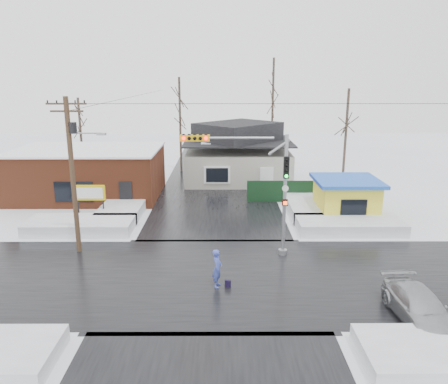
{
  "coord_description": "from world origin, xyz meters",
  "views": [
    {
      "loc": [
        0.5,
        -20.63,
        10.02
      ],
      "look_at": [
        0.59,
        5.88,
        3.0
      ],
      "focal_mm": 35.0,
      "sensor_mm": 36.0,
      "label": 1
    }
  ],
  "objects_px": {
    "utility_pole": "(73,167)",
    "marquee_sign": "(90,194)",
    "pedestrian": "(217,269)",
    "kiosk": "(346,198)",
    "traffic_signal": "(257,179)",
    "car": "(419,307)"
  },
  "relations": [
    {
      "from": "kiosk",
      "to": "pedestrian",
      "type": "bearing_deg",
      "value": -130.04
    },
    {
      "from": "utility_pole",
      "to": "kiosk",
      "type": "height_order",
      "value": "utility_pole"
    },
    {
      "from": "marquee_sign",
      "to": "kiosk",
      "type": "height_order",
      "value": "kiosk"
    },
    {
      "from": "traffic_signal",
      "to": "car",
      "type": "bearing_deg",
      "value": -48.64
    },
    {
      "from": "kiosk",
      "to": "pedestrian",
      "type": "height_order",
      "value": "kiosk"
    },
    {
      "from": "traffic_signal",
      "to": "kiosk",
      "type": "relative_size",
      "value": 1.52
    },
    {
      "from": "marquee_sign",
      "to": "pedestrian",
      "type": "relative_size",
      "value": 1.32
    },
    {
      "from": "car",
      "to": "kiosk",
      "type": "bearing_deg",
      "value": 83.88
    },
    {
      "from": "pedestrian",
      "to": "car",
      "type": "distance_m",
      "value": 9.1
    },
    {
      "from": "pedestrian",
      "to": "kiosk",
      "type": "bearing_deg",
      "value": -29.48
    },
    {
      "from": "utility_pole",
      "to": "marquee_sign",
      "type": "xyz_separation_m",
      "value": [
        -1.07,
        5.99,
        -3.19
      ]
    },
    {
      "from": "utility_pole",
      "to": "kiosk",
      "type": "xyz_separation_m",
      "value": [
        17.43,
        6.49,
        -3.65
      ]
    },
    {
      "from": "kiosk",
      "to": "utility_pole",
      "type": "bearing_deg",
      "value": -159.56
    },
    {
      "from": "kiosk",
      "to": "car",
      "type": "bearing_deg",
      "value": -92.99
    },
    {
      "from": "traffic_signal",
      "to": "marquee_sign",
      "type": "bearing_deg",
      "value": 150.28
    },
    {
      "from": "utility_pole",
      "to": "marquee_sign",
      "type": "bearing_deg",
      "value": 100.13
    },
    {
      "from": "traffic_signal",
      "to": "kiosk",
      "type": "bearing_deg",
      "value": 44.84
    },
    {
      "from": "traffic_signal",
      "to": "pedestrian",
      "type": "distance_m",
      "value": 5.79
    },
    {
      "from": "traffic_signal",
      "to": "pedestrian",
      "type": "xyz_separation_m",
      "value": [
        -2.2,
        -3.99,
        -3.57
      ]
    },
    {
      "from": "traffic_signal",
      "to": "car",
      "type": "xyz_separation_m",
      "value": [
        6.32,
        -7.18,
        -3.88
      ]
    },
    {
      "from": "traffic_signal",
      "to": "car",
      "type": "relative_size",
      "value": 1.53
    },
    {
      "from": "marquee_sign",
      "to": "car",
      "type": "bearing_deg",
      "value": -37.67
    }
  ]
}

